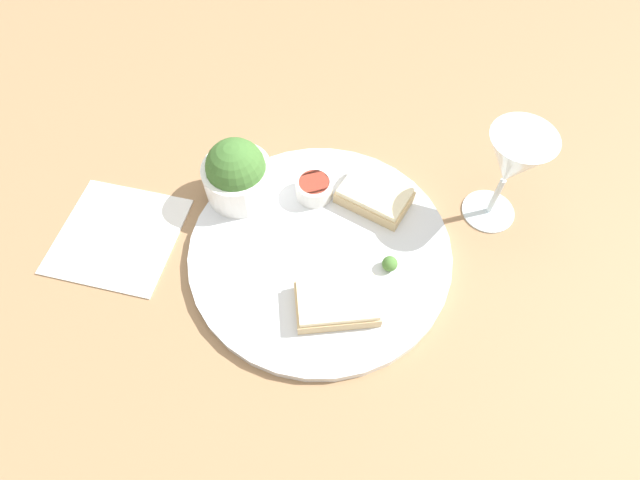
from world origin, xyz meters
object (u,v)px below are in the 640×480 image
object	(u,v)px
salad_bowl	(237,174)
cheese_toast_far	(375,196)
sauce_ramekin	(314,187)
wine_glass	(512,163)
cheese_toast_near	(337,303)
napkin	(117,238)

from	to	relation	value
salad_bowl	cheese_toast_far	world-z (taller)	salad_bowl
sauce_ramekin	wine_glass	size ratio (longest dim) A/B	0.34
cheese_toast_near	napkin	size ratio (longest dim) A/B	0.62
cheese_toast_far	napkin	world-z (taller)	cheese_toast_far
salad_bowl	sauce_ramekin	world-z (taller)	salad_bowl
wine_glass	napkin	bearing A→B (deg)	-169.41
wine_glass	sauce_ramekin	bearing A→B (deg)	-179.24
napkin	cheese_toast_near	bearing A→B (deg)	-14.16
cheese_toast_near	cheese_toast_far	bearing A→B (deg)	76.72
cheese_toast_far	napkin	bearing A→B (deg)	-165.77
sauce_ramekin	salad_bowl	bearing A→B (deg)	-177.04
sauce_ramekin	napkin	bearing A→B (deg)	-160.70
sauce_ramekin	wine_glass	bearing A→B (deg)	0.76
salad_bowl	napkin	size ratio (longest dim) A/B	0.53
cheese_toast_near	sauce_ramekin	bearing A→B (deg)	104.92
salad_bowl	cheese_toast_near	size ratio (longest dim) A/B	0.86
cheese_toast_near	cheese_toast_far	xyz separation A→B (m)	(0.04, 0.16, 0.00)
salad_bowl	wine_glass	bearing A→B (deg)	1.42
salad_bowl	napkin	distance (m)	0.19
cheese_toast_near	napkin	distance (m)	0.32
cheese_toast_far	wine_glass	distance (m)	0.18
salad_bowl	cheese_toast_near	world-z (taller)	salad_bowl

